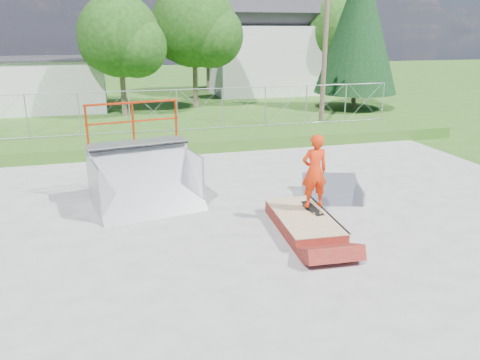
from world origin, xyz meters
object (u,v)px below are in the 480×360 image
at_px(flat_bank_ramp, 332,190).
at_px(quarter_pipe, 145,159).
at_px(grind_box, 303,222).
at_px(skater, 314,174).

bearing_deg(flat_bank_ramp, quarter_pipe, -170.71).
relative_size(quarter_pipe, flat_bank_ramp, 1.61).
height_order(grind_box, flat_bank_ramp, flat_bank_ramp).
xyz_separation_m(grind_box, quarter_pipe, (-3.54, 2.62, 1.18)).
xyz_separation_m(flat_bank_ramp, skater, (-1.35, -1.67, 1.09)).
bearing_deg(grind_box, flat_bank_ramp, 51.77).
relative_size(grind_box, quarter_pipe, 0.97).
bearing_deg(flat_bank_ramp, grind_box, -114.47).
distance_m(quarter_pipe, flat_bank_ramp, 5.40).
xyz_separation_m(grind_box, flat_bank_ramp, (1.68, 1.89, 0.05)).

